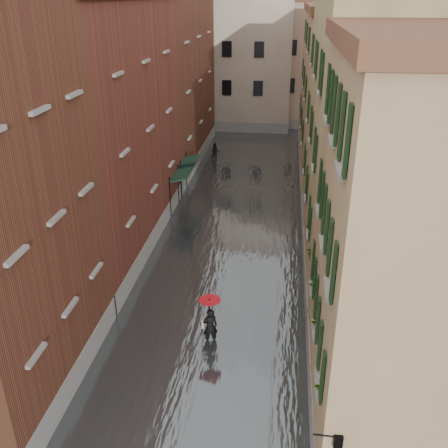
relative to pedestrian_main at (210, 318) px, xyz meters
The scene contains 15 objects.
ground 1.55m from the pedestrian_main, 101.97° to the right, with size 120.00×120.00×0.00m, color #565658.
floodwater 12.10m from the pedestrian_main, 90.96° to the left, with size 10.00×60.00×0.20m, color #464B4E.
building_left_mid 11.92m from the pedestrian_main, 131.82° to the left, with size 6.00×14.00×12.50m, color maroon.
building_left_far 24.83m from the pedestrian_main, 107.35° to the left, with size 6.00×16.00×14.00m, color brown.
building_right_near 8.69m from the pedestrian_main, 23.47° to the right, with size 6.00×8.00×11.50m, color #93784C.
building_right_mid 11.79m from the pedestrian_main, 49.81° to the left, with size 6.00×14.00×13.00m, color tan.
building_right_far 24.46m from the pedestrian_main, 73.57° to the left, with size 6.00×16.00×11.50m, color #93784C.
building_end_cream 37.56m from the pedestrian_main, 94.94° to the left, with size 12.00×9.00×13.00m, color beige.
building_end_pink 39.77m from the pedestrian_main, 81.55° to the left, with size 10.00×9.00×12.00m, color tan.
awning_near 13.71m from the pedestrian_main, 105.67° to the left, with size 1.09×3.22×2.80m.
awning_far 15.78m from the pedestrian_main, 103.56° to the left, with size 1.09×2.81×2.80m.
wall_lantern 8.28m from the pedestrian_main, 59.29° to the right, with size 0.71×0.22×0.35m.
window_planters 4.57m from the pedestrian_main, ahead, with size 0.59×10.74×0.84m.
pedestrian_main is the anchor object (origin of this frame).
pedestrian_far 23.81m from the pedestrian_main, 97.43° to the left, with size 0.74×0.58×1.53m, color black.
Camera 1 is at (2.71, -14.88, 12.66)m, focal length 40.00 mm.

